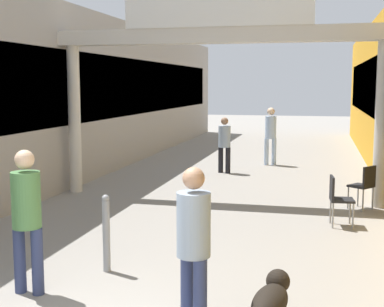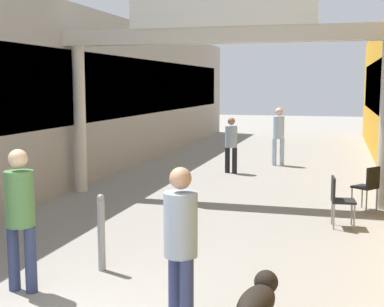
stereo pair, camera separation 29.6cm
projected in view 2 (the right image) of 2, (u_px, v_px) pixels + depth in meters
The scene contains 10 objects.
storefront_left at pixel (77, 95), 15.83m from camera, with size 3.00×26.00×4.38m.
arcade_sign_gateway at pixel (221, 58), 11.27m from camera, with size 7.40×0.47×4.31m.
pedestrian_with_dog at pixel (181, 239), 5.31m from camera, with size 0.48×0.48×1.68m.
pedestrian_companion at pixel (20, 211), 6.34m from camera, with size 0.39×0.35×1.73m.
pedestrian_carrying_crate at pixel (231, 142), 14.98m from camera, with size 0.44×0.44×1.57m.
pedestrian_elderly_walking at pixel (279, 132), 16.42m from camera, with size 0.43×0.43×1.78m.
dog_on_leash at pixel (258, 301), 5.23m from camera, with size 0.43×0.85×0.60m.
bollard_post_metal at pixel (101, 232), 7.13m from camera, with size 0.10×0.10×1.05m.
cafe_chair_black_nearer at pixel (339, 197), 9.31m from camera, with size 0.44×0.44×0.89m.
cafe_chair_black_farther at pixel (368, 184), 10.50m from camera, with size 0.56×0.56×0.89m.
Camera 2 is at (2.42, -3.45, 2.49)m, focal length 50.00 mm.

